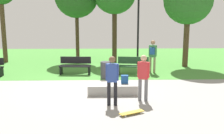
{
  "coord_description": "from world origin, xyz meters",
  "views": [
    {
      "loc": [
        0.74,
        -10.73,
        2.85
      ],
      "look_at": [
        1.03,
        -0.39,
        0.9
      ],
      "focal_mm": 40.99,
      "sensor_mm": 36.0,
      "label": 1
    }
  ],
  "objects": [
    {
      "name": "skateboard_by_ledge",
      "position": [
        1.54,
        -3.42,
        0.06
      ],
      "size": [
        0.8,
        0.55,
        0.08
      ],
      "color": "gold",
      "rests_on": "ground_plane"
    },
    {
      "name": "lamp_post",
      "position": [
        2.81,
        5.28,
        2.73
      ],
      "size": [
        0.28,
        0.28,
        4.54
      ],
      "color": "black",
      "rests_on": "ground_plane"
    },
    {
      "name": "ground_plane",
      "position": [
        0.0,
        0.0,
        0.0
      ],
      "size": [
        28.0,
        28.0,
        0.0
      ],
      "primitive_type": "plane",
      "color": "gray"
    },
    {
      "name": "trash_bin",
      "position": [
        0.78,
        1.34,
        0.41
      ],
      "size": [
        0.52,
        0.52,
        0.83
      ],
      "primitive_type": "cylinder",
      "color": "#333338",
      "rests_on": "ground_plane"
    },
    {
      "name": "tree_young_birch",
      "position": [
        5.61,
        4.45,
        3.9
      ],
      "size": [
        2.86,
        2.86,
        5.37
      ],
      "color": "#4C3823",
      "rests_on": "grass_lawn"
    },
    {
      "name": "skater_watching",
      "position": [
        2.07,
        -2.09,
        0.95
      ],
      "size": [
        0.41,
        0.3,
        1.63
      ],
      "color": "slate",
      "rests_on": "ground_plane"
    },
    {
      "name": "park_bench_far_left",
      "position": [
        2.2,
        2.23,
        0.48
      ],
      "size": [
        1.65,
        0.68,
        0.91
      ],
      "color": "#1E4223",
      "rests_on": "ground_plane"
    },
    {
      "name": "pedestrian_with_backpack",
      "position": [
        3.26,
        2.57,
        1.06
      ],
      "size": [
        0.41,
        0.42,
        1.75
      ],
      "color": "tan",
      "rests_on": "ground_plane"
    },
    {
      "name": "concrete_ledge",
      "position": [
        1.03,
        -1.15,
        0.19
      ],
      "size": [
        1.89,
        0.78,
        0.37
      ],
      "primitive_type": "cube",
      "color": "#A8A59E",
      "rests_on": "ground_plane"
    },
    {
      "name": "grass_lawn",
      "position": [
        0.0,
        7.52,
        0.0
      ],
      "size": [
        26.6,
        12.97,
        0.01
      ],
      "primitive_type": "cube",
      "color": "#478C38",
      "rests_on": "ground_plane"
    },
    {
      "name": "backpack_on_ledge",
      "position": [
        1.5,
        -1.05,
        0.53
      ],
      "size": [
        0.29,
        0.21,
        0.32
      ],
      "primitive_type": "cube",
      "rotation": [
        0.0,
        0.0,
        6.24
      ],
      "color": "#1E4C8C",
      "rests_on": "concrete_ledge"
    },
    {
      "name": "park_bench_far_right",
      "position": [
        -0.8,
        2.38,
        0.48
      ],
      "size": [
        1.63,
        0.58,
        0.91
      ],
      "color": "black",
      "rests_on": "ground_plane"
    },
    {
      "name": "skater_performing_trick",
      "position": [
        0.97,
        -2.55,
        0.97
      ],
      "size": [
        0.43,
        0.22,
        1.66
      ],
      "color": "black",
      "rests_on": "ground_plane"
    }
  ]
}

